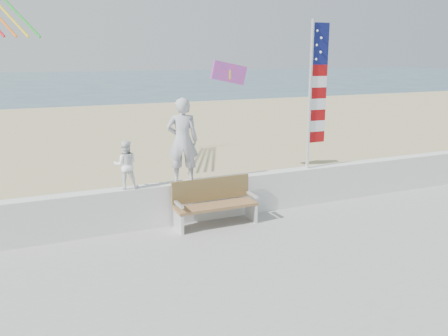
{
  "coord_description": "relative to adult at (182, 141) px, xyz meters",
  "views": [
    {
      "loc": [
        -3.95,
        -7.46,
        3.78
      ],
      "look_at": [
        0.2,
        1.8,
        1.35
      ],
      "focal_mm": 38.0,
      "sensor_mm": 36.0,
      "label": 1
    }
  ],
  "objects": [
    {
      "name": "ground",
      "position": [
        0.68,
        -2.0,
        -2.0
      ],
      "size": [
        220.0,
        220.0,
        0.0
      ],
      "primitive_type": "plane",
      "color": "#305161",
      "rests_on": "ground"
    },
    {
      "name": "sand",
      "position": [
        0.68,
        7.0,
        -1.96
      ],
      "size": [
        90.0,
        40.0,
        0.08
      ],
      "primitive_type": "cube",
      "color": "tan",
      "rests_on": "ground"
    },
    {
      "name": "flag",
      "position": [
        3.33,
        -0.0,
        1.0
      ],
      "size": [
        0.5,
        0.08,
        3.5
      ],
      "color": "white",
      "rests_on": "seawall"
    },
    {
      "name": "parafoil_kite",
      "position": [
        2.72,
        3.51,
        1.26
      ],
      "size": [
        1.11,
        0.5,
        0.74
      ],
      "color": "red",
      "rests_on": "ground"
    },
    {
      "name": "child",
      "position": [
        -1.24,
        0.0,
        -0.41
      ],
      "size": [
        0.56,
        0.48,
        1.01
      ],
      "primitive_type": "imported",
      "rotation": [
        0.0,
        0.0,
        2.93
      ],
      "color": "white",
      "rests_on": "seawall"
    },
    {
      "name": "bench",
      "position": [
        0.54,
        -0.45,
        -1.31
      ],
      "size": [
        1.8,
        0.57,
        1.0
      ],
      "color": "#966B41",
      "rests_on": "boardwalk"
    },
    {
      "name": "adult",
      "position": [
        0.0,
        0.0,
        0.0
      ],
      "size": [
        0.77,
        0.62,
        1.83
      ],
      "primitive_type": "imported",
      "rotation": [
        0.0,
        0.0,
        2.84
      ],
      "color": "#A5A5AB",
      "rests_on": "seawall"
    },
    {
      "name": "seawall",
      "position": [
        0.68,
        0.0,
        -1.37
      ],
      "size": [
        30.0,
        0.35,
        0.9
      ],
      "primitive_type": "cube",
      "color": "silver",
      "rests_on": "boardwalk"
    }
  ]
}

